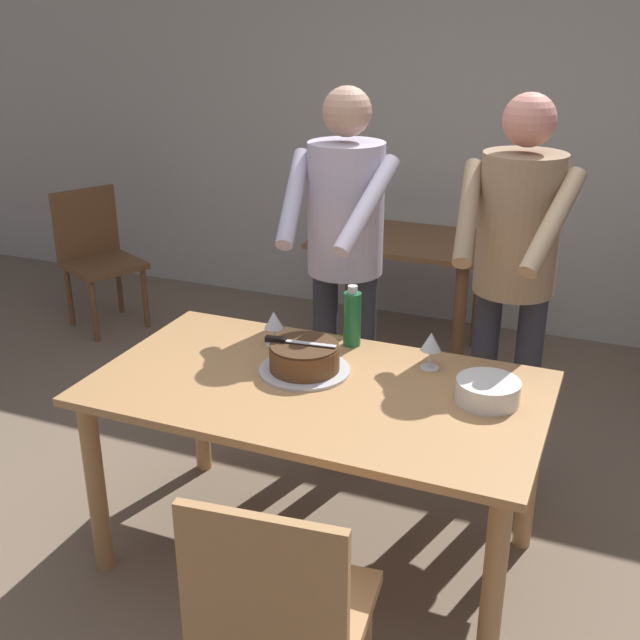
% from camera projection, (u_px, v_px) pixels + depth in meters
% --- Properties ---
extents(ground_plane, '(14.00, 14.00, 0.00)m').
position_uv_depth(ground_plane, '(318.00, 554.00, 3.07)').
color(ground_plane, '#7A6651').
extents(back_wall, '(10.00, 0.12, 2.70)m').
position_uv_depth(back_wall, '(482.00, 119.00, 4.85)').
color(back_wall, '#BCB7AD').
rests_on(back_wall, ground_plane).
extents(main_dining_table, '(1.61, 0.90, 0.75)m').
position_uv_depth(main_dining_table, '(317.00, 411.00, 2.83)').
color(main_dining_table, tan).
rests_on(main_dining_table, ground_plane).
extents(cake_on_platter, '(0.34, 0.34, 0.11)m').
position_uv_depth(cake_on_platter, '(304.00, 359.00, 2.87)').
color(cake_on_platter, silver).
rests_on(cake_on_platter, main_dining_table).
extents(cake_knife, '(0.27, 0.05, 0.02)m').
position_uv_depth(cake_knife, '(286.00, 341.00, 2.86)').
color(cake_knife, silver).
rests_on(cake_knife, cake_on_platter).
extents(plate_stack, '(0.22, 0.22, 0.08)m').
position_uv_depth(plate_stack, '(488.00, 391.00, 2.65)').
color(plate_stack, white).
rests_on(plate_stack, main_dining_table).
extents(wine_glass_near, '(0.08, 0.08, 0.14)m').
position_uv_depth(wine_glass_near, '(431.00, 343.00, 2.88)').
color(wine_glass_near, silver).
rests_on(wine_glass_near, main_dining_table).
extents(wine_glass_far, '(0.08, 0.08, 0.14)m').
position_uv_depth(wine_glass_far, '(274.00, 321.00, 3.07)').
color(wine_glass_far, silver).
rests_on(wine_glass_far, main_dining_table).
extents(water_bottle, '(0.07, 0.07, 0.25)m').
position_uv_depth(water_bottle, '(352.00, 318.00, 3.07)').
color(water_bottle, '#1E6B38').
rests_on(water_bottle, main_dining_table).
extents(person_cutting_cake, '(0.47, 0.55, 1.72)m').
position_uv_depth(person_cutting_cake, '(345.00, 244.00, 3.28)').
color(person_cutting_cake, '#2D2D38').
rests_on(person_cutting_cake, ground_plane).
extents(person_standing_beside, '(0.47, 0.56, 1.72)m').
position_uv_depth(person_standing_beside, '(515.00, 262.00, 3.06)').
color(person_standing_beside, '#2D2D38').
rests_on(person_standing_beside, ground_plane).
extents(chair_near_side, '(0.48, 0.48, 0.90)m').
position_uv_depth(chair_near_side, '(281.00, 614.00, 2.09)').
color(chair_near_side, tan).
rests_on(chair_near_side, ground_plane).
extents(background_table, '(1.00, 0.70, 0.74)m').
position_uv_depth(background_table, '(402.00, 264.00, 4.64)').
color(background_table, brown).
rests_on(background_table, ground_plane).
extents(background_chair_1, '(0.59, 0.59, 0.90)m').
position_uv_depth(background_chair_1, '(97.00, 253.00, 5.12)').
color(background_chair_1, brown).
rests_on(background_chair_1, ground_plane).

